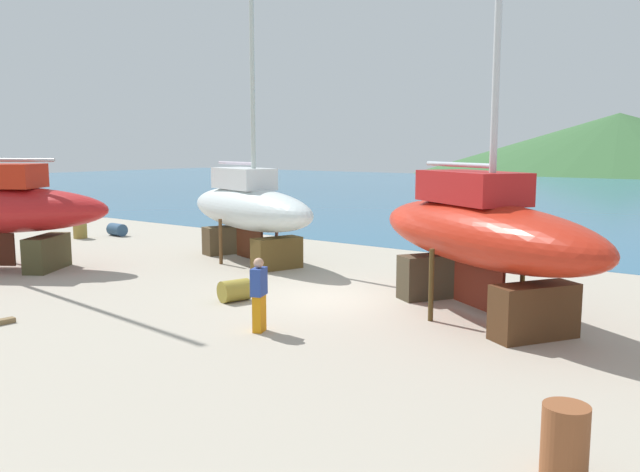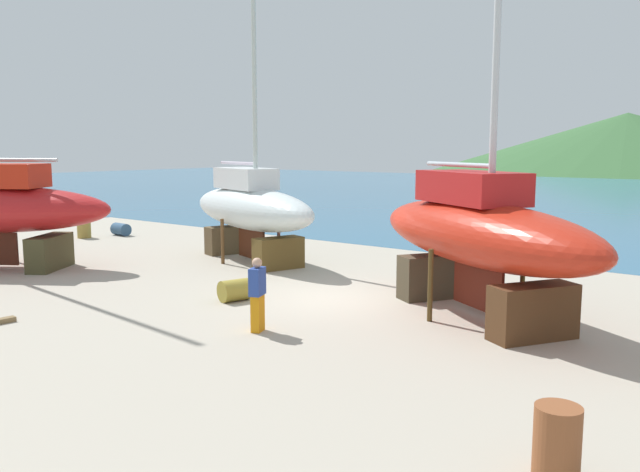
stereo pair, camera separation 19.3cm
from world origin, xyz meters
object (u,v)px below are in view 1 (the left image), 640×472
object	(u,v)px
worker	(259,294)
barrel_rust_near	(117,230)
sailboat_far_slipway	(479,233)
barrel_by_slipway	(80,228)
barrel_rust_far	(235,290)
sailboat_large_starboard	(249,208)
barrel_tipped_left	(565,441)

from	to	relation	value
worker	barrel_rust_near	size ratio (longest dim) A/B	1.79
worker	barrel_rust_near	distance (m)	17.29
sailboat_far_slipway	worker	distance (m)	5.39
sailboat_far_slipway	barrel_rust_near	distance (m)	19.16
worker	sailboat_far_slipway	bearing A→B (deg)	-148.44
sailboat_far_slipway	barrel_by_slipway	bearing A→B (deg)	-153.87
barrel_rust_far	barrel_rust_near	world-z (taller)	barrel_rust_far
barrel_by_slipway	sailboat_large_starboard	bearing A→B (deg)	1.94
barrel_rust_far	barrel_by_slipway	bearing A→B (deg)	162.45
sailboat_large_starboard	barrel_tipped_left	xyz separation A→B (m)	(13.46, -8.80, -1.43)
sailboat_large_starboard	barrel_rust_near	world-z (taller)	sailboat_large_starboard
barrel_by_slipway	barrel_rust_near	xyz separation A→B (m)	(0.61, 1.48, -0.20)
sailboat_large_starboard	barrel_by_slipway	distance (m)	9.99
barrel_by_slipway	barrel_tipped_left	world-z (taller)	barrel_by_slipway
worker	barrel_rust_far	xyz separation A→B (m)	(-2.40, 1.70, -0.56)
sailboat_far_slipway	barrel_rust_near	world-z (taller)	sailboat_far_slipway
barrel_tipped_left	barrel_rust_near	bearing A→B (deg)	156.37
barrel_rust_near	worker	bearing A→B (deg)	-25.84
sailboat_far_slipway	sailboat_large_starboard	bearing A→B (deg)	-161.48
barrel_rust_far	barrel_tipped_left	xyz separation A→B (m)	(9.59, -4.11, 0.17)
barrel_by_slipway	barrel_rust_far	bearing A→B (deg)	-17.55
barrel_tipped_left	barrel_rust_near	world-z (taller)	barrel_tipped_left
sailboat_far_slipway	barrel_rust_near	xyz separation A→B (m)	(-18.79, 3.38, -1.71)
sailboat_large_starboard	barrel_by_slipway	size ratio (longest dim) A/B	13.58
barrel_by_slipway	worker	bearing A→B (deg)	-20.52
sailboat_large_starboard	barrel_by_slipway	bearing A→B (deg)	-159.87
sailboat_far_slipway	barrel_rust_far	xyz separation A→B (m)	(-5.64, -2.46, -1.71)
worker	barrel_rust_far	size ratio (longest dim) A/B	2.13
worker	sailboat_large_starboard	bearing A→B (deg)	-66.03
barrel_rust_far	barrel_tipped_left	world-z (taller)	barrel_tipped_left
barrel_rust_far	barrel_rust_near	xyz separation A→B (m)	(-13.15, 5.83, -0.01)
worker	barrel_by_slipway	distance (m)	17.26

